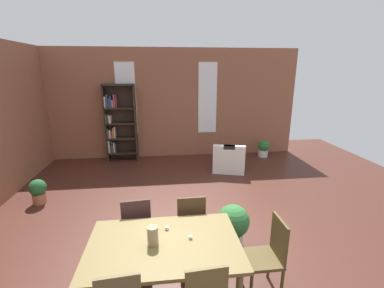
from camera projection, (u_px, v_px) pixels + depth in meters
ground_plane at (179, 250)px, 3.88m from camera, size 11.65×11.65×0.00m
back_wall_brick at (168, 104)px, 7.79m from camera, size 7.76×0.12×3.18m
window_pane_0 at (126, 99)px, 7.54m from camera, size 0.55×0.02×2.07m
window_pane_1 at (207, 98)px, 7.81m from camera, size 0.55×0.02×2.07m
dining_table at (164, 250)px, 2.87m from camera, size 1.65×1.05×0.76m
vase_on_table at (153, 236)px, 2.80m from camera, size 0.12×0.12×0.21m
tealight_candle_0 at (190, 237)px, 2.92m from camera, size 0.04×0.04×0.03m
tealight_candle_1 at (167, 228)px, 3.08m from camera, size 0.04×0.04×0.04m
dining_chair_far_right at (191, 222)px, 3.67m from camera, size 0.41×0.41×0.95m
dining_chair_head_right at (268, 254)px, 3.05m from camera, size 0.40×0.40×0.95m
dining_chair_far_left at (137, 226)px, 3.59m from camera, size 0.44×0.44×0.95m
bookshelf_tall at (119, 122)px, 7.51m from camera, size 0.87×0.33×2.19m
armchair_white at (229, 160)px, 6.92m from camera, size 0.99×0.99×0.75m
potted_plant_by_shelf at (233, 224)px, 3.90m from camera, size 0.49×0.49×0.65m
potted_plant_corner at (263, 148)px, 8.00m from camera, size 0.34×0.34×0.51m
potted_plant_window at (38, 190)px, 5.18m from camera, size 0.32×0.32×0.50m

